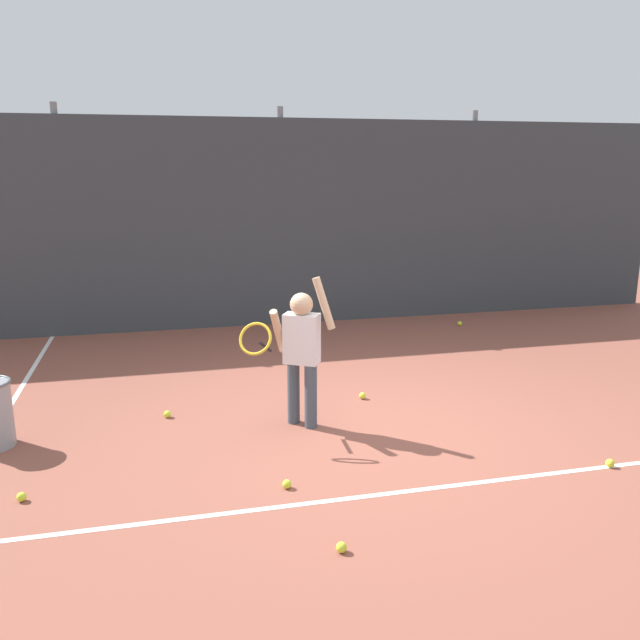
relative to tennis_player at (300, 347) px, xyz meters
name	(u,v)px	position (x,y,z in m)	size (l,w,h in m)	color
ground_plane	(371,433)	(0.56, -0.32, -0.73)	(20.00, 20.00, 0.00)	brown
court_line_baseline	(416,490)	(0.56, -1.37, -0.72)	(9.00, 0.05, 0.00)	white
back_fence_windscreen	(282,224)	(0.56, 3.84, 0.72)	(12.00, 0.08, 2.90)	#383D42
fence_post_1	(64,222)	(-2.37, 3.90, 0.80)	(0.09, 0.09, 3.05)	slate
fence_post_2	(281,218)	(0.56, 3.90, 0.80)	(0.09, 0.09, 3.05)	slate
fence_post_3	(470,215)	(3.48, 3.90, 0.80)	(0.09, 0.09, 3.05)	slate
fence_post_4	(634,211)	(6.41, 3.90, 0.80)	(0.09, 0.09, 3.05)	slate
tennis_player	(300,347)	(0.00, 0.00, 0.00)	(0.88, 0.54, 1.35)	#3F4C59
tennis_ball_0	(610,463)	(2.15, -1.37, -0.69)	(0.07, 0.07, 0.07)	#CCE033
tennis_ball_1	(362,396)	(0.74, 0.51, -0.69)	(0.07, 0.07, 0.07)	#CCE033
tennis_ball_2	(22,497)	(-2.16, -0.87, -0.69)	(0.07, 0.07, 0.07)	#CCE033
tennis_ball_4	(167,414)	(-1.16, 0.47, -0.69)	(0.07, 0.07, 0.07)	#CCE033
tennis_ball_5	(287,484)	(-0.34, -1.12, -0.69)	(0.07, 0.07, 0.07)	#CCE033
tennis_ball_6	(460,324)	(3.00, 3.06, -0.69)	(0.07, 0.07, 0.07)	#CCE033
tennis_ball_7	(341,547)	(-0.17, -1.98, -0.69)	(0.07, 0.07, 0.07)	#CCE033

